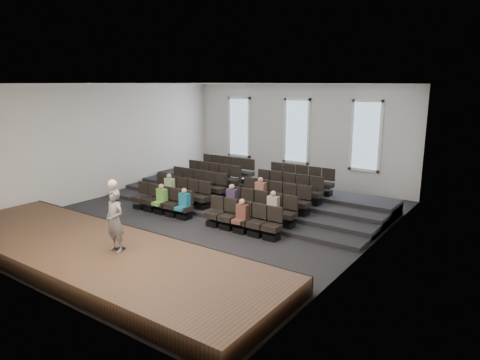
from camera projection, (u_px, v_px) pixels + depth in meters
name	position (u px, v px, depth m)	size (l,w,h in m)	color
ground	(209.00, 218.00, 16.26)	(14.00, 14.00, 0.00)	black
ceiling	(207.00, 83.00, 15.16)	(12.00, 14.00, 0.02)	white
wall_back	(297.00, 135.00, 21.32)	(12.00, 0.04, 5.00)	silver
wall_front	(20.00, 192.00, 10.11)	(12.00, 0.04, 5.00)	silver
wall_left	(104.00, 141.00, 19.09)	(0.04, 14.00, 5.00)	silver
wall_right	(370.00, 172.00, 12.34)	(0.04, 14.00, 5.00)	silver
stage	(96.00, 255.00, 12.14)	(11.80, 3.60, 0.50)	#48321F
stage_lip	(143.00, 237.00, 13.55)	(11.80, 0.06, 0.52)	black
risers	(255.00, 196.00, 18.75)	(11.80, 4.80, 0.60)	black
seating_rows	(233.00, 193.00, 17.34)	(6.80, 4.70, 1.67)	black
windows	(297.00, 131.00, 21.22)	(8.44, 0.10, 3.24)	white
audience	(215.00, 198.00, 16.11)	(5.45, 2.64, 1.10)	#6CB548
speaker	(115.00, 221.00, 11.57)	(0.63, 0.42, 1.74)	slate
mic_stand	(120.00, 232.00, 11.78)	(0.27, 0.27, 1.64)	black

